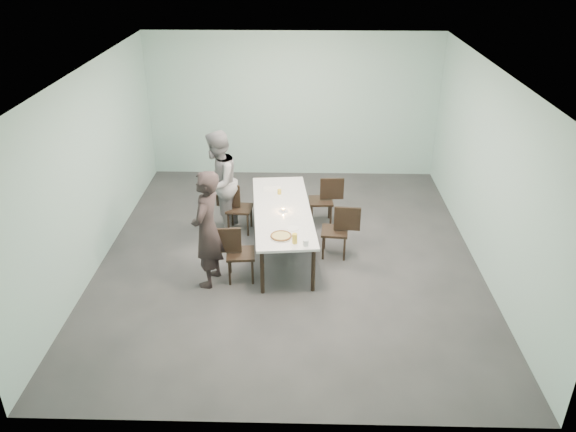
{
  "coord_description": "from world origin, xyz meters",
  "views": [
    {
      "loc": [
        0.19,
        -7.87,
        4.76
      ],
      "look_at": [
        0.0,
        -0.54,
        1.0
      ],
      "focal_mm": 35.0,
      "sensor_mm": 36.0,
      "label": 1
    }
  ],
  "objects_px": {
    "chair_near_left": "(235,250)",
    "chair_far_right": "(325,197)",
    "diner_near": "(207,229)",
    "water_tumbler": "(306,243)",
    "chair_far_left": "(235,205)",
    "beer_glass": "(295,239)",
    "table": "(282,212)",
    "diner_far": "(218,183)",
    "pizza": "(281,236)",
    "amber_tumbler": "(279,192)",
    "side_plate": "(293,228)",
    "chair_near_right": "(340,228)",
    "tealight": "(283,210)"
  },
  "relations": [
    {
      "from": "chair_near_left",
      "to": "side_plate",
      "type": "distance_m",
      "value": 0.92
    },
    {
      "from": "side_plate",
      "to": "beer_glass",
      "type": "distance_m",
      "value": 0.44
    },
    {
      "from": "side_plate",
      "to": "water_tumbler",
      "type": "height_order",
      "value": "water_tumbler"
    },
    {
      "from": "chair_far_left",
      "to": "pizza",
      "type": "distance_m",
      "value": 1.81
    },
    {
      "from": "tealight",
      "to": "pizza",
      "type": "bearing_deg",
      "value": -90.34
    },
    {
      "from": "chair_near_left",
      "to": "chair_far_right",
      "type": "bearing_deg",
      "value": 47.35
    },
    {
      "from": "amber_tumbler",
      "to": "pizza",
      "type": "bearing_deg",
      "value": -86.81
    },
    {
      "from": "chair_far_right",
      "to": "water_tumbler",
      "type": "xyz_separation_m",
      "value": [
        -0.36,
        -2.15,
        0.29
      ]
    },
    {
      "from": "diner_near",
      "to": "water_tumbler",
      "type": "distance_m",
      "value": 1.44
    },
    {
      "from": "chair_near_right",
      "to": "chair_far_right",
      "type": "distance_m",
      "value": 1.15
    },
    {
      "from": "diner_near",
      "to": "amber_tumbler",
      "type": "xyz_separation_m",
      "value": [
        0.98,
        1.56,
        -0.11
      ]
    },
    {
      "from": "chair_far_left",
      "to": "chair_near_right",
      "type": "height_order",
      "value": "same"
    },
    {
      "from": "table",
      "to": "diner_near",
      "type": "xyz_separation_m",
      "value": [
        -1.05,
        -0.98,
        0.21
      ]
    },
    {
      "from": "amber_tumbler",
      "to": "chair_near_right",
      "type": "bearing_deg",
      "value": -35.92
    },
    {
      "from": "beer_glass",
      "to": "tealight",
      "type": "xyz_separation_m",
      "value": [
        -0.2,
        1.01,
        -0.05
      ]
    },
    {
      "from": "pizza",
      "to": "beer_glass",
      "type": "xyz_separation_m",
      "value": [
        0.2,
        -0.17,
        0.06
      ]
    },
    {
      "from": "chair_far_right",
      "to": "diner_far",
      "type": "relative_size",
      "value": 0.48
    },
    {
      "from": "chair_far_left",
      "to": "pizza",
      "type": "height_order",
      "value": "chair_far_left"
    },
    {
      "from": "chair_near_left",
      "to": "beer_glass",
      "type": "xyz_separation_m",
      "value": [
        0.89,
        -0.21,
        0.32
      ]
    },
    {
      "from": "chair_near_right",
      "to": "diner_near",
      "type": "height_order",
      "value": "diner_near"
    },
    {
      "from": "diner_near",
      "to": "side_plate",
      "type": "bearing_deg",
      "value": 116.41
    },
    {
      "from": "tealight",
      "to": "chair_far_left",
      "type": "bearing_deg",
      "value": 139.91
    },
    {
      "from": "chair_far_right",
      "to": "side_plate",
      "type": "distance_m",
      "value": 1.76
    },
    {
      "from": "chair_far_left",
      "to": "beer_glass",
      "type": "bearing_deg",
      "value": -53.67
    },
    {
      "from": "table",
      "to": "water_tumbler",
      "type": "relative_size",
      "value": 29.73
    },
    {
      "from": "chair_near_left",
      "to": "chair_near_right",
      "type": "height_order",
      "value": "same"
    },
    {
      "from": "pizza",
      "to": "beer_glass",
      "type": "bearing_deg",
      "value": -40.03
    },
    {
      "from": "table",
      "to": "beer_glass",
      "type": "distance_m",
      "value": 1.12
    },
    {
      "from": "chair_far_left",
      "to": "chair_far_right",
      "type": "distance_m",
      "value": 1.62
    },
    {
      "from": "chair_near_left",
      "to": "amber_tumbler",
      "type": "height_order",
      "value": "chair_near_left"
    },
    {
      "from": "table",
      "to": "diner_far",
      "type": "distance_m",
      "value": 1.32
    },
    {
      "from": "chair_far_left",
      "to": "diner_far",
      "type": "distance_m",
      "value": 0.49
    },
    {
      "from": "chair_far_left",
      "to": "tealight",
      "type": "bearing_deg",
      "value": -35.19
    },
    {
      "from": "diner_near",
      "to": "chair_near_left",
      "type": "bearing_deg",
      "value": 116.33
    },
    {
      "from": "chair_far_left",
      "to": "beer_glass",
      "type": "height_order",
      "value": "beer_glass"
    },
    {
      "from": "table",
      "to": "amber_tumbler",
      "type": "relative_size",
      "value": 33.45
    },
    {
      "from": "chair_near_left",
      "to": "diner_near",
      "type": "distance_m",
      "value": 0.56
    },
    {
      "from": "table",
      "to": "side_plate",
      "type": "height_order",
      "value": "side_plate"
    },
    {
      "from": "chair_far_right",
      "to": "amber_tumbler",
      "type": "bearing_deg",
      "value": 24.44
    },
    {
      "from": "diner_far",
      "to": "beer_glass",
      "type": "xyz_separation_m",
      "value": [
        1.34,
        -1.76,
        -0.08
      ]
    },
    {
      "from": "table",
      "to": "chair_far_left",
      "type": "bearing_deg",
      "value": 142.44
    },
    {
      "from": "chair_near_right",
      "to": "pizza",
      "type": "bearing_deg",
      "value": 45.97
    },
    {
      "from": "chair_far_left",
      "to": "side_plate",
      "type": "distance_m",
      "value": 1.68
    },
    {
      "from": "chair_near_left",
      "to": "diner_far",
      "type": "relative_size",
      "value": 0.48
    },
    {
      "from": "water_tumbler",
      "to": "amber_tumbler",
      "type": "height_order",
      "value": "water_tumbler"
    },
    {
      "from": "tealight",
      "to": "amber_tumbler",
      "type": "bearing_deg",
      "value": 97.67
    },
    {
      "from": "water_tumbler",
      "to": "pizza",
      "type": "bearing_deg",
      "value": 146.81
    },
    {
      "from": "beer_glass",
      "to": "diner_far",
      "type": "bearing_deg",
      "value": 127.21
    },
    {
      "from": "beer_glass",
      "to": "pizza",
      "type": "bearing_deg",
      "value": 139.97
    },
    {
      "from": "pizza",
      "to": "table",
      "type": "bearing_deg",
      "value": 90.88
    }
  ]
}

